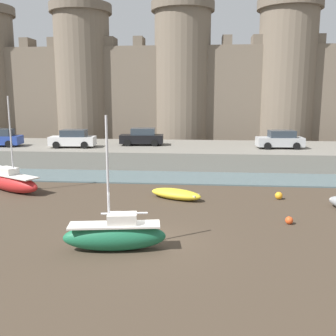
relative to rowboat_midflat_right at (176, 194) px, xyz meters
name	(u,v)px	position (x,y,z in m)	size (l,w,h in m)	color
ground_plane	(141,242)	(-1.01, -7.35, -0.34)	(160.00, 160.00, 0.00)	#423528
water_channel	(169,177)	(-1.01, 6.11, -0.29)	(80.00, 4.50, 0.10)	slate
quay_road	(175,154)	(-1.01, 13.36, 0.46)	(60.25, 10.00, 1.60)	slate
castle	(182,83)	(-1.01, 24.15, 7.40)	(55.56, 7.31, 19.77)	#706354
rowboat_midflat_right	(176,194)	(0.00, 0.00, 0.00)	(3.59, 2.47, 0.64)	yellow
sailboat_foreground_left	(115,235)	(-1.94, -8.34, 0.33)	(4.38, 1.72, 5.61)	#1E6B47
sailboat_midflat_left	(12,182)	(-11.07, 0.90, 0.34)	(5.09, 3.56, 6.31)	red
mooring_buoy_mid_mud	(289,220)	(6.01, -4.26, -0.14)	(0.39, 0.39, 0.39)	#E04C1E
mooring_buoy_near_shore	(279,196)	(6.36, 0.53, -0.10)	(0.46, 0.46, 0.46)	orange
car_quay_centre_east	(142,137)	(-4.23, 13.44, 2.04)	(4.21, 2.11, 1.62)	black
car_quay_west	(280,140)	(8.52, 12.36, 2.04)	(4.21, 2.11, 1.62)	#B2B5B7
car_quay_east	(73,139)	(-10.30, 11.30, 2.04)	(4.21, 2.11, 1.62)	silver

